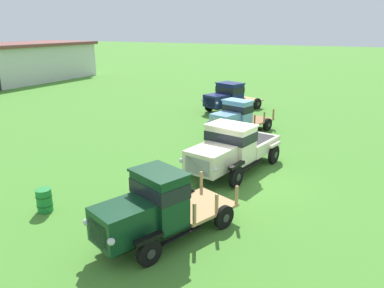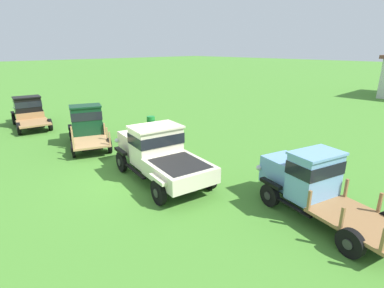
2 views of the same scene
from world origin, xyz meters
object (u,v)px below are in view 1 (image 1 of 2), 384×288
object	(u,v)px
vintage_truck_second_in_line	(153,207)
vintage_truck_back_of_row	(228,97)
vintage_truck_midrow_center	(232,147)
vintage_truck_far_side	(236,118)
oil_drum_beside_row	(44,200)

from	to	relation	value
vintage_truck_second_in_line	vintage_truck_back_of_row	world-z (taller)	vintage_truck_second_in_line
vintage_truck_midrow_center	vintage_truck_back_of_row	distance (m)	12.39
vintage_truck_second_in_line	vintage_truck_midrow_center	xyz separation A→B (m)	(6.49, 0.04, -0.02)
vintage_truck_second_in_line	vintage_truck_far_side	size ratio (longest dim) A/B	0.99
vintage_truck_midrow_center	vintage_truck_second_in_line	bearing A→B (deg)	-179.62
vintage_truck_second_in_line	vintage_truck_midrow_center	bearing A→B (deg)	0.38
vintage_truck_back_of_row	oil_drum_beside_row	xyz separation A→B (m)	(-18.03, -0.37, -0.74)
vintage_truck_far_side	vintage_truck_midrow_center	bearing A→B (deg)	-160.73
vintage_truck_far_side	vintage_truck_second_in_line	bearing A→B (deg)	-170.64
vintage_truck_far_side	vintage_truck_back_of_row	world-z (taller)	vintage_truck_back_of_row
oil_drum_beside_row	vintage_truck_second_in_line	bearing A→B (deg)	-88.56
vintage_truck_second_in_line	vintage_truck_back_of_row	size ratio (longest dim) A/B	0.91
vintage_truck_midrow_center	vintage_truck_far_side	world-z (taller)	vintage_truck_midrow_center
vintage_truck_midrow_center	vintage_truck_back_of_row	bearing A→B (deg)	22.75
vintage_truck_second_in_line	oil_drum_beside_row	distance (m)	4.52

